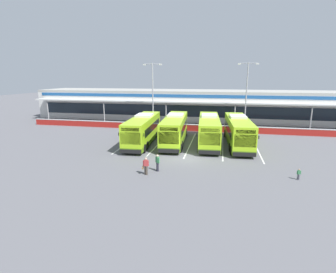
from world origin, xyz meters
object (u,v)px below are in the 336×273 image
at_px(coach_bus_left_centre, 175,130).
at_px(coach_bus_centre, 209,130).
at_px(coach_bus_right_centre, 238,132).
at_px(pedestrian_with_handbag, 146,166).
at_px(pedestrian_in_dark_coat, 157,162).
at_px(lamp_post_west, 153,91).
at_px(pedestrian_child, 299,174).
at_px(coach_bus_leftmost, 143,130).
at_px(lamp_post_centre, 246,92).

xyz_separation_m(coach_bus_left_centre, coach_bus_centre, (4.55, 0.37, 0.00)).
relative_size(coach_bus_right_centre, pedestrian_with_handbag, 7.58).
height_order(pedestrian_in_dark_coat, lamp_post_west, lamp_post_west).
bearing_deg(pedestrian_child, coach_bus_centre, 126.98).
distance_m(coach_bus_leftmost, coach_bus_centre, 8.82).
height_order(coach_bus_left_centre, pedestrian_child, coach_bus_left_centre).
distance_m(coach_bus_left_centre, lamp_post_west, 12.30).
relative_size(coach_bus_centre, pedestrian_in_dark_coat, 7.58).
bearing_deg(coach_bus_left_centre, coach_bus_centre, 4.59).
height_order(pedestrian_with_handbag, pedestrian_in_dark_coat, same).
xyz_separation_m(pedestrian_child, lamp_post_centre, (-2.88, 21.38, 5.75)).
relative_size(coach_bus_centre, coach_bus_right_centre, 1.00).
xyz_separation_m(coach_bus_centre, pedestrian_with_handbag, (-5.06, -12.53, -0.93)).
bearing_deg(lamp_post_west, coach_bus_leftmost, -82.13).
bearing_deg(coach_bus_left_centre, pedestrian_child, -39.67).
xyz_separation_m(coach_bus_right_centre, pedestrian_with_handbag, (-8.81, -12.49, -0.93)).
relative_size(coach_bus_right_centre, pedestrian_in_dark_coat, 7.58).
relative_size(coach_bus_leftmost, pedestrian_in_dark_coat, 7.58).
xyz_separation_m(lamp_post_west, lamp_post_centre, (15.65, 0.77, 0.00)).
xyz_separation_m(coach_bus_leftmost, pedestrian_with_handbag, (3.65, -11.10, -0.93)).
bearing_deg(coach_bus_right_centre, pedestrian_child, -67.52).
xyz_separation_m(coach_bus_right_centre, lamp_post_west, (-13.98, 9.61, 4.50)).
height_order(coach_bus_leftmost, lamp_post_west, lamp_post_west).
bearing_deg(pedestrian_child, pedestrian_with_handbag, -173.62).
bearing_deg(lamp_post_west, pedestrian_child, -48.03).
height_order(coach_bus_leftmost, pedestrian_in_dark_coat, coach_bus_leftmost).
bearing_deg(coach_bus_centre, coach_bus_left_centre, -175.41).
bearing_deg(coach_bus_leftmost, coach_bus_centre, 9.30).
distance_m(pedestrian_in_dark_coat, lamp_post_centre, 24.41).
height_order(coach_bus_right_centre, pedestrian_with_handbag, coach_bus_right_centre).
bearing_deg(coach_bus_right_centre, lamp_post_west, 145.49).
distance_m(coach_bus_leftmost, pedestrian_child, 19.58).
bearing_deg(pedestrian_in_dark_coat, lamp_post_west, 105.95).
relative_size(coach_bus_leftmost, coach_bus_right_centre, 1.00).
relative_size(coach_bus_left_centre, coach_bus_right_centre, 1.00).
bearing_deg(coach_bus_centre, lamp_post_west, 136.89).
xyz_separation_m(coach_bus_leftmost, pedestrian_in_dark_coat, (4.48, -9.99, -0.91)).
distance_m(coach_bus_left_centre, pedestrian_in_dark_coat, 11.09).
distance_m(coach_bus_leftmost, lamp_post_centre, 18.93).
relative_size(lamp_post_west, lamp_post_centre, 1.00).
xyz_separation_m(coach_bus_centre, coach_bus_right_centre, (3.76, -0.04, 0.00)).
height_order(coach_bus_leftmost, coach_bus_centre, same).
bearing_deg(lamp_post_centre, lamp_post_west, -177.18).
distance_m(pedestrian_with_handbag, lamp_post_centre, 25.74).
bearing_deg(coach_bus_left_centre, lamp_post_centre, 47.03).
bearing_deg(lamp_post_centre, pedestrian_in_dark_coat, -113.92).
xyz_separation_m(pedestrian_in_dark_coat, pedestrian_child, (12.53, 0.38, -0.33)).
bearing_deg(coach_bus_right_centre, coach_bus_centre, 179.43).
xyz_separation_m(coach_bus_right_centre, pedestrian_child, (4.55, -10.99, -1.24)).
distance_m(lamp_post_west, lamp_post_centre, 15.67).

